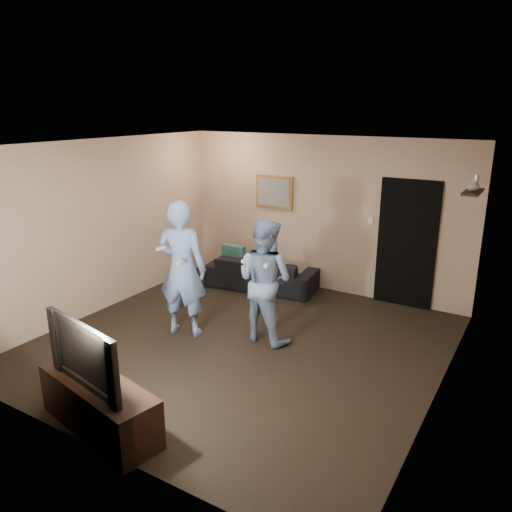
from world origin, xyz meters
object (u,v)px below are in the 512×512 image
Objects in this scene: sofa at (261,273)px; tv_console at (99,406)px; wii_player_right at (265,280)px; wii_player_left at (182,269)px; television at (94,351)px.

tv_console is (0.65, -4.21, -0.03)m from sofa.
sofa is 2.04m from wii_player_right.
wii_player_left is (-0.02, -2.09, 0.66)m from sofa.
sofa is at bearing 89.45° from wii_player_left.
sofa is 4.30m from television.
wii_player_left is at bearing 82.01° from sofa.
sofa is 2.19m from wii_player_left.
tv_console is at bearing -98.55° from wii_player_right.
television is at bearing -72.57° from wii_player_left.
tv_console is at bearing 0.00° from television.
wii_player_right is (0.38, 2.55, 0.59)m from tv_console.
wii_player_left is 1.14m from wii_player_right.
wii_player_right is (0.38, 2.55, -0.00)m from television.
tv_console is at bearing 91.30° from sofa.
wii_player_right is at bearing 92.58° from television.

